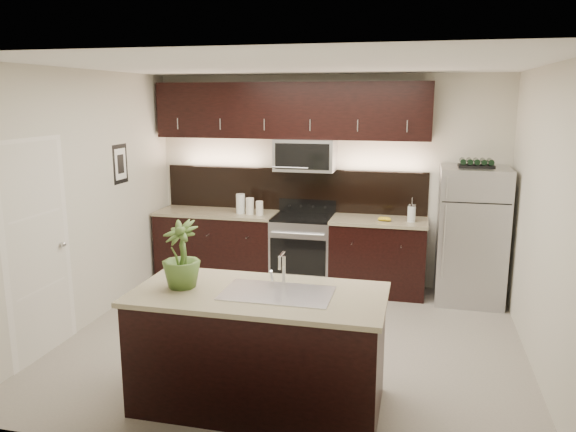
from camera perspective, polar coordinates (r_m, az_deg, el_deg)
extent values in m
plane|color=gray|center=(5.80, 0.45, -12.59)|extent=(4.50, 4.50, 0.00)
cube|color=beige|center=(7.32, 3.99, 3.59)|extent=(4.50, 0.02, 2.70)
cube|color=beige|center=(3.52, -6.88, -5.64)|extent=(4.50, 0.02, 2.70)
cube|color=beige|center=(6.28, -19.99, 1.50)|extent=(0.02, 4.00, 2.70)
cube|color=beige|center=(5.36, 24.61, -0.56)|extent=(0.02, 4.00, 2.70)
cube|color=white|center=(5.29, 0.49, 15.09)|extent=(4.50, 4.00, 0.02)
cube|color=silver|center=(5.70, -23.95, -3.33)|extent=(0.04, 0.80, 2.02)
sphere|color=silver|center=(5.93, -21.86, -2.68)|extent=(0.06, 0.06, 0.06)
cube|color=black|center=(6.86, -16.65, 5.08)|extent=(0.01, 0.32, 0.46)
cube|color=white|center=(6.86, -16.63, 5.08)|extent=(0.00, 0.24, 0.36)
cube|color=black|center=(7.57, -7.14, -3.16)|extent=(1.57, 0.62, 0.90)
cube|color=black|center=(7.13, 9.12, -4.17)|extent=(1.16, 0.62, 0.90)
cube|color=#B2B2B7|center=(7.25, 1.53, -3.74)|extent=(0.76, 0.62, 0.90)
cube|color=black|center=(7.14, 1.55, -0.14)|extent=(0.76, 0.60, 0.03)
cube|color=beige|center=(7.46, -7.24, 0.33)|extent=(1.59, 0.65, 0.04)
cube|color=beige|center=(7.01, 9.25, -0.48)|extent=(1.18, 0.65, 0.04)
cube|color=black|center=(7.41, 0.48, 2.70)|extent=(3.49, 0.02, 0.56)
cube|color=#B2B2B7|center=(7.13, 1.77, 6.22)|extent=(0.76, 0.40, 0.40)
cube|color=black|center=(7.17, 0.22, 10.66)|extent=(3.49, 0.33, 0.70)
cube|color=black|center=(4.56, -2.94, -13.52)|extent=(1.90, 0.90, 0.90)
cube|color=beige|center=(4.38, -3.01, -7.96)|extent=(1.96, 0.96, 0.04)
cube|color=silver|center=(4.33, -1.09, -7.80)|extent=(0.84, 0.50, 0.01)
cylinder|color=silver|center=(4.49, -0.42, -5.56)|extent=(0.03, 0.03, 0.24)
cylinder|color=silver|center=(4.38, -0.65, -3.95)|extent=(0.02, 0.14, 0.02)
cylinder|color=silver|center=(4.33, -0.87, -4.83)|extent=(0.02, 0.02, 0.10)
cube|color=#B2B2B7|center=(6.99, 18.12, -1.89)|extent=(0.78, 0.71, 1.62)
cube|color=black|center=(6.85, 18.57, 4.83)|extent=(0.40, 0.25, 0.03)
cylinder|color=black|center=(6.83, 17.32, 5.31)|extent=(0.07, 0.23, 0.07)
cylinder|color=black|center=(6.84, 17.96, 5.27)|extent=(0.07, 0.23, 0.07)
cylinder|color=black|center=(6.84, 18.60, 5.24)|extent=(0.07, 0.23, 0.07)
cylinder|color=black|center=(6.85, 19.23, 5.20)|extent=(0.07, 0.23, 0.07)
cylinder|color=black|center=(6.86, 19.87, 5.16)|extent=(0.07, 0.23, 0.07)
imported|color=#426026|center=(4.48, -10.82, -3.86)|extent=(0.39, 0.39, 0.54)
cylinder|color=silver|center=(7.28, -4.84, 1.26)|extent=(0.12, 0.12, 0.25)
cylinder|color=silver|center=(7.21, -3.89, 1.01)|extent=(0.11, 0.11, 0.21)
cylinder|color=silver|center=(7.16, -2.91, 0.81)|extent=(0.09, 0.09, 0.18)
cylinder|color=silver|center=(6.92, 12.43, 0.22)|extent=(0.10, 0.10, 0.19)
cylinder|color=silver|center=(6.90, 12.47, 1.08)|extent=(0.10, 0.10, 0.02)
cylinder|color=silver|center=(6.90, 12.49, 1.47)|extent=(0.01, 0.01, 0.08)
ellipsoid|color=gold|center=(6.92, 9.42, -0.26)|extent=(0.17, 0.14, 0.05)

